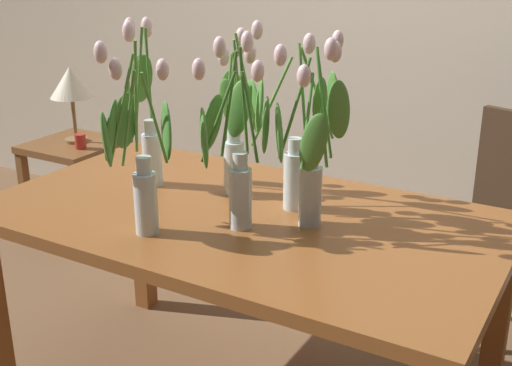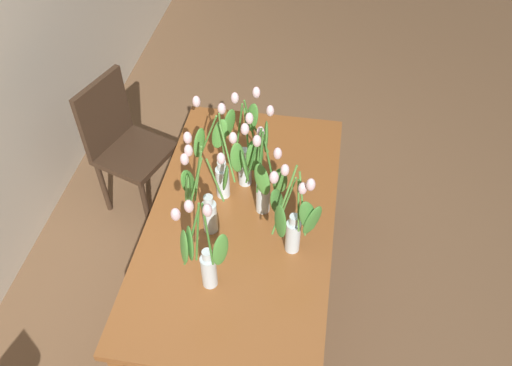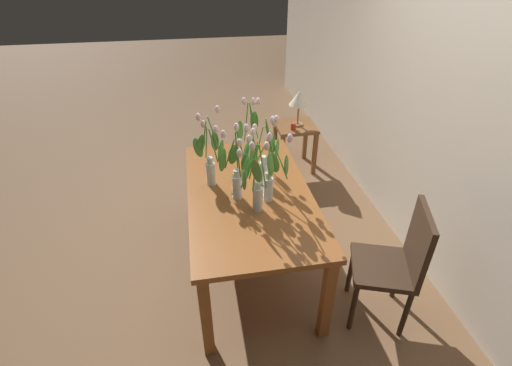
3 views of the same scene
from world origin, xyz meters
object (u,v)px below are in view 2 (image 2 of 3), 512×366
at_px(tulip_vase_0, 221,164).
at_px(tulip_vase_2, 248,149).
at_px(dining_table, 242,228).
at_px(tulip_vase_5, 204,258).
at_px(tulip_vase_3, 204,198).
at_px(tulip_vase_1, 293,222).
at_px(tulip_vase_4, 262,181).
at_px(dining_chair, 122,141).

relative_size(tulip_vase_0, tulip_vase_2, 0.98).
xyz_separation_m(dining_table, tulip_vase_5, (-0.42, 0.07, 0.31)).
bearing_deg(tulip_vase_2, tulip_vase_3, 157.57).
height_order(dining_table, tulip_vase_1, tulip_vase_1).
bearing_deg(tulip_vase_1, tulip_vase_2, 33.15).
height_order(dining_table, tulip_vase_4, tulip_vase_4).
xyz_separation_m(tulip_vase_0, tulip_vase_4, (-0.09, -0.21, 0.01)).
relative_size(tulip_vase_5, dining_chair, 0.61).
xyz_separation_m(tulip_vase_1, tulip_vase_3, (0.07, 0.41, 0.00)).
distance_m(dining_table, tulip_vase_2, 0.40).
bearing_deg(dining_chair, tulip_vase_2, -115.58).
distance_m(tulip_vase_0, tulip_vase_2, 0.16).
relative_size(tulip_vase_2, tulip_vase_3, 0.99).
xyz_separation_m(tulip_vase_3, tulip_vase_4, (0.15, -0.24, -0.00)).
height_order(dining_table, tulip_vase_3, tulip_vase_3).
relative_size(tulip_vase_1, tulip_vase_3, 1.04).
relative_size(tulip_vase_1, tulip_vase_5, 1.03).
distance_m(tulip_vase_3, tulip_vase_4, 0.28).
bearing_deg(tulip_vase_1, tulip_vase_3, 80.11).
xyz_separation_m(dining_table, dining_chair, (0.66, 0.88, -0.12)).
relative_size(tulip_vase_4, tulip_vase_5, 0.98).
bearing_deg(tulip_vase_4, tulip_vase_0, 67.31).
xyz_separation_m(dining_table, tulip_vase_2, (0.24, 0.01, 0.32)).
relative_size(tulip_vase_1, dining_chair, 0.63).
distance_m(tulip_vase_1, tulip_vase_2, 0.49).
relative_size(tulip_vase_1, tulip_vase_4, 1.05).
relative_size(tulip_vase_0, tulip_vase_4, 0.98).
bearing_deg(dining_table, tulip_vase_0, 42.46).
height_order(tulip_vase_1, tulip_vase_4, tulip_vase_1).
xyz_separation_m(dining_table, tulip_vase_4, (0.04, -0.09, 0.31)).
distance_m(tulip_vase_4, tulip_vase_5, 0.49).
xyz_separation_m(tulip_vase_4, dining_chair, (0.61, 0.97, -0.44)).
relative_size(dining_table, tulip_vase_4, 2.86).
bearing_deg(tulip_vase_0, tulip_vase_2, -46.71).
height_order(tulip_vase_0, dining_chair, tulip_vase_0).
relative_size(tulip_vase_1, tulip_vase_2, 1.05).
height_order(tulip_vase_0, tulip_vase_2, tulip_vase_2).
bearing_deg(tulip_vase_1, tulip_vase_4, 38.27).
relative_size(tulip_vase_0, tulip_vase_3, 0.97).
xyz_separation_m(tulip_vase_1, tulip_vase_5, (-0.24, 0.34, -0.00)).
bearing_deg(tulip_vase_0, tulip_vase_3, 173.30).
height_order(tulip_vase_0, tulip_vase_4, tulip_vase_4).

